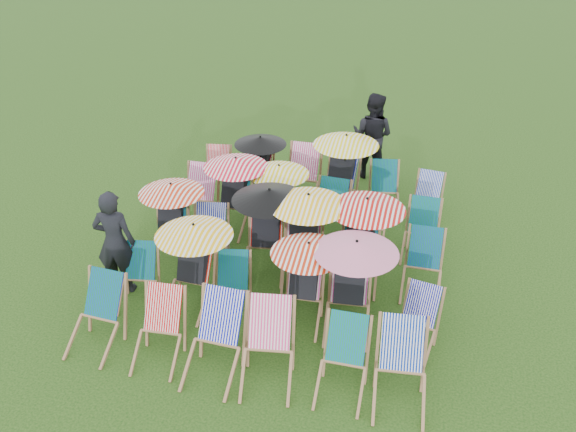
% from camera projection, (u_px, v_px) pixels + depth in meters
% --- Properties ---
extents(ground, '(100.00, 100.00, 0.00)m').
position_uv_depth(ground, '(286.00, 275.00, 10.12)').
color(ground, black).
rests_on(ground, ground).
extents(deckchair_0, '(0.69, 0.92, 0.95)m').
position_uv_depth(deckchair_0, '(95.00, 316.00, 8.51)').
color(deckchair_0, '#8F6542').
rests_on(deckchair_0, ground).
extents(deckchair_1, '(0.66, 0.88, 0.92)m').
position_uv_depth(deckchair_1, '(158.00, 330.00, 8.29)').
color(deckchair_1, '#8F6542').
rests_on(deckchair_1, ground).
extents(deckchair_2, '(0.71, 0.97, 1.02)m').
position_uv_depth(deckchair_2, '(214.00, 341.00, 8.04)').
color(deckchair_2, '#8F6542').
rests_on(deckchair_2, ground).
extents(deckchair_3, '(0.80, 1.01, 1.01)m').
position_uv_depth(deckchair_3, '(268.00, 349.00, 7.93)').
color(deckchair_3, '#8F6542').
rests_on(deckchair_3, ground).
extents(deckchair_4, '(0.61, 0.85, 0.92)m').
position_uv_depth(deckchair_4, '(343.00, 362.00, 7.79)').
color(deckchair_4, '#8F6542').
rests_on(deckchair_4, ground).
extents(deckchair_5, '(0.75, 0.97, 0.99)m').
position_uv_depth(deckchair_5, '(401.00, 370.00, 7.62)').
color(deckchair_5, '#8F6542').
rests_on(deckchair_5, ground).
extents(deckchair_6, '(0.68, 0.85, 0.83)m').
position_uv_depth(deckchair_6, '(138.00, 278.00, 9.35)').
color(deckchair_6, '#8F6542').
rests_on(deckchair_6, ground).
extents(deckchair_7, '(1.11, 1.16, 1.32)m').
position_uv_depth(deckchair_7, '(191.00, 265.00, 9.15)').
color(deckchair_7, '#8F6542').
rests_on(deckchair_7, ground).
extents(deckchair_8, '(0.70, 0.86, 0.84)m').
position_uv_depth(deckchair_8, '(231.00, 288.00, 9.13)').
color(deckchair_8, '#8F6542').
rests_on(deckchair_8, ground).
extents(deckchair_9, '(1.05, 1.11, 1.24)m').
position_uv_depth(deckchair_9, '(304.00, 282.00, 8.86)').
color(deckchair_9, '#8F6542').
rests_on(deckchair_9, ground).
extents(deckchair_10, '(1.15, 1.22, 1.36)m').
position_uv_depth(deckchair_10, '(351.00, 285.00, 8.70)').
color(deckchair_10, '#8F6542').
rests_on(deckchair_10, ground).
extents(deckchair_11, '(0.69, 0.86, 0.83)m').
position_uv_depth(deckchair_11, '(416.00, 323.00, 8.48)').
color(deckchair_11, '#8F6542').
rests_on(deckchair_11, ground).
extents(deckchair_12, '(1.05, 1.14, 1.25)m').
position_uv_depth(deckchair_12, '(170.00, 219.00, 10.33)').
color(deckchair_12, '#8F6542').
rests_on(deckchair_12, ground).
extents(deckchair_13, '(0.75, 0.94, 0.93)m').
position_uv_depth(deckchair_13, '(208.00, 240.00, 10.14)').
color(deckchair_13, '#8F6542').
rests_on(deckchair_13, ground).
extents(deckchair_14, '(1.16, 1.26, 1.38)m').
position_uv_depth(deckchair_14, '(266.00, 230.00, 9.91)').
color(deckchair_14, '#8F6542').
rests_on(deckchair_14, ground).
extents(deckchair_15, '(1.19, 1.29, 1.41)m').
position_uv_depth(deckchair_15, '(304.00, 236.00, 9.72)').
color(deckchair_15, '#8F6542').
rests_on(deckchair_15, ground).
extents(deckchair_16, '(1.17, 1.24, 1.39)m').
position_uv_depth(deckchair_16, '(361.00, 240.00, 9.66)').
color(deckchair_16, '#8F6542').
rests_on(deckchair_16, ground).
extents(deckchair_17, '(0.61, 0.85, 0.91)m').
position_uv_depth(deckchair_17, '(423.00, 266.00, 9.54)').
color(deckchair_17, '#8F6542').
rests_on(deckchair_17, ground).
extents(deckchair_18, '(0.68, 0.92, 0.97)m').
position_uv_depth(deckchair_18, '(198.00, 197.00, 11.30)').
color(deckchair_18, '#8F6542').
rests_on(deckchair_18, ground).
extents(deckchair_19, '(1.10, 1.15, 1.31)m').
position_uv_depth(deckchair_19, '(233.00, 192.00, 11.03)').
color(deckchair_19, '#8F6542').
rests_on(deckchair_19, ground).
extents(deckchair_20, '(1.03, 1.09, 1.22)m').
position_uv_depth(deckchair_20, '(276.00, 198.00, 10.96)').
color(deckchair_20, '#8F6542').
rests_on(deckchair_20, ground).
extents(deckchair_21, '(0.69, 0.92, 0.96)m').
position_uv_depth(deckchair_21, '(328.00, 214.00, 10.83)').
color(deckchair_21, '#8F6542').
rests_on(deckchair_21, ground).
extents(deckchair_22, '(0.59, 0.80, 0.84)m').
position_uv_depth(deckchair_22, '(369.00, 226.00, 10.60)').
color(deckchair_22, '#8F6542').
rests_on(deckchair_22, ground).
extents(deckchair_23, '(0.60, 0.83, 0.89)m').
position_uv_depth(deckchair_23, '(421.00, 232.00, 10.40)').
color(deckchair_23, '#8F6542').
rests_on(deckchair_23, ground).
extents(deckchair_24, '(0.65, 0.82, 0.81)m').
position_uv_depth(deckchair_24, '(217.00, 171.00, 12.36)').
color(deckchair_24, '#8F6542').
rests_on(deckchair_24, ground).
extents(deckchair_25, '(0.98, 1.04, 1.16)m').
position_uv_depth(deckchair_25, '(257.00, 165.00, 12.12)').
color(deckchair_25, '#8F6542').
rests_on(deckchair_25, ground).
extents(deckchair_26, '(0.69, 0.95, 1.01)m').
position_uv_depth(deckchair_26, '(302.00, 177.00, 11.94)').
color(deckchair_26, '#8F6542').
rests_on(deckchair_26, ground).
extents(deckchair_27, '(1.18, 1.25, 1.40)m').
position_uv_depth(deckchair_27, '(341.00, 171.00, 11.63)').
color(deckchair_27, '#8F6542').
rests_on(deckchair_27, ground).
extents(deckchair_28, '(0.71, 0.89, 0.88)m').
position_uv_depth(deckchair_28, '(384.00, 190.00, 11.64)').
color(deckchair_28, '#8F6542').
rests_on(deckchair_28, ground).
extents(deckchair_29, '(0.63, 0.81, 0.81)m').
position_uv_depth(deckchair_29, '(426.00, 199.00, 11.41)').
color(deckchair_29, '#8F6542').
rests_on(deckchair_29, ground).
extents(person_left, '(0.67, 0.49, 1.68)m').
position_uv_depth(person_left, '(115.00, 242.00, 9.40)').
color(person_left, black).
rests_on(person_left, ground).
extents(person_rear, '(0.99, 0.85, 1.75)m').
position_uv_depth(person_rear, '(372.00, 136.00, 12.66)').
color(person_rear, black).
rests_on(person_rear, ground).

